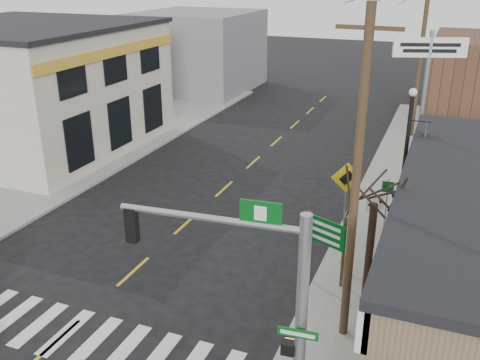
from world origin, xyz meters
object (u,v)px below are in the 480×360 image
at_px(guide_sign, 326,239).
at_px(lamp_post, 407,153).
at_px(bare_tree, 376,183).
at_px(fire_hydrant, 344,262).
at_px(traffic_signal_pole, 271,299).
at_px(utility_pole_far, 422,49).
at_px(dance_center_sign, 427,70).
at_px(utility_pole_near, 356,182).

xyz_separation_m(guide_sign, lamp_post, (1.90, 4.48, 1.71)).
bearing_deg(bare_tree, fire_hydrant, 117.81).
distance_m(traffic_signal_pole, utility_pole_far, 24.66).
xyz_separation_m(traffic_signal_pole, utility_pole_far, (0.96, 24.56, 1.97)).
distance_m(traffic_signal_pole, lamp_post, 10.76).
bearing_deg(utility_pole_far, traffic_signal_pole, -97.36).
distance_m(fire_hydrant, utility_pole_far, 18.16).
bearing_deg(lamp_post, utility_pole_far, 89.08).
xyz_separation_m(traffic_signal_pole, bare_tree, (1.32, 5.15, 0.88)).
relative_size(fire_hydrant, dance_center_sign, 0.09).
xyz_separation_m(bare_tree, utility_pole_far, (-0.36, 19.41, 1.10)).
relative_size(traffic_signal_pole, guide_sign, 2.21).
distance_m(guide_sign, bare_tree, 3.12).
height_order(traffic_signal_pole, fire_hydrant, traffic_signal_pole).
relative_size(traffic_signal_pole, fire_hydrant, 8.64).
distance_m(dance_center_sign, utility_pole_near, 13.44).
height_order(guide_sign, dance_center_sign, dance_center_sign).
xyz_separation_m(lamp_post, dance_center_sign, (0.03, 6.61, 1.96)).
relative_size(fire_hydrant, utility_pole_far, 0.06).
bearing_deg(utility_pole_far, dance_center_sign, -88.96).
xyz_separation_m(guide_sign, utility_pole_far, (1.14, 18.42, 3.65)).
relative_size(traffic_signal_pole, dance_center_sign, 0.78).
bearing_deg(utility_pole_far, utility_pole_near, -95.12).
bearing_deg(fire_hydrant, dance_center_sign, 81.82).
xyz_separation_m(utility_pole_near, utility_pole_far, (0.00, 20.73, 0.64)).
distance_m(bare_tree, utility_pole_near, 1.44).
bearing_deg(traffic_signal_pole, guide_sign, 86.78).
distance_m(guide_sign, utility_pole_near, 3.96).
distance_m(fire_hydrant, utility_pole_near, 5.44).
height_order(fire_hydrant, utility_pole_near, utility_pole_near).
distance_m(fire_hydrant, dance_center_sign, 11.38).
relative_size(traffic_signal_pole, utility_pole_far, 0.54).
relative_size(fire_hydrant, lamp_post, 0.11).
relative_size(guide_sign, bare_tree, 0.47).
relative_size(guide_sign, dance_center_sign, 0.35).
bearing_deg(utility_pole_near, traffic_signal_pole, -100.88).
height_order(dance_center_sign, utility_pole_far, utility_pole_far).
bearing_deg(utility_pole_near, guide_sign, 119.37).
height_order(bare_tree, utility_pole_far, utility_pole_far).
xyz_separation_m(lamp_post, utility_pole_far, (-0.76, 13.94, 1.94)).
bearing_deg(guide_sign, utility_pole_near, -40.56).
relative_size(lamp_post, utility_pole_near, 0.64).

